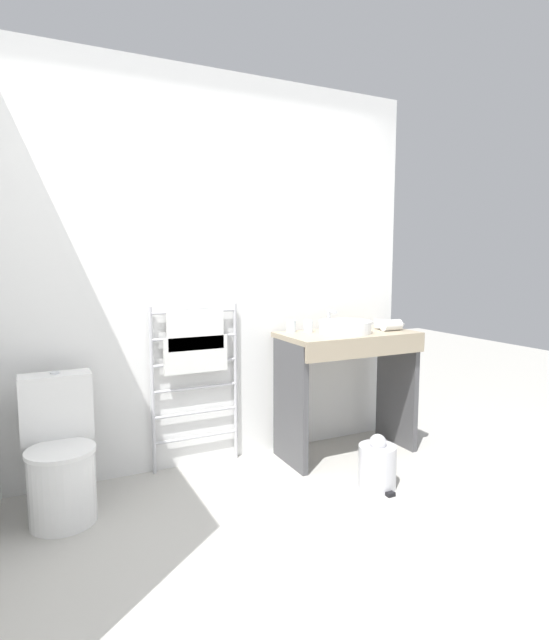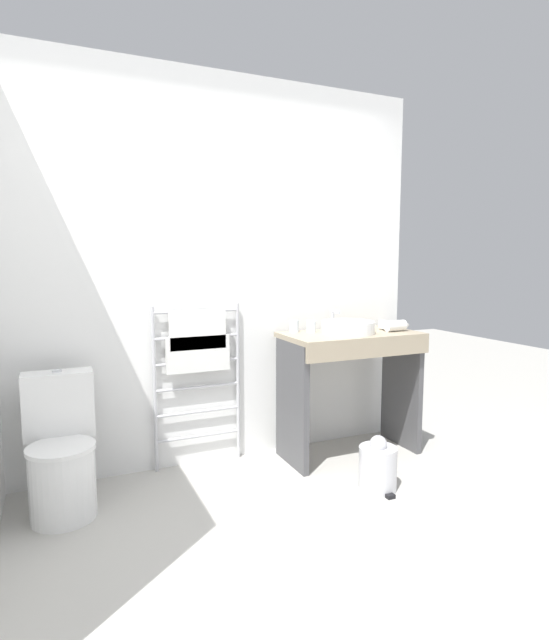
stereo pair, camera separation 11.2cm
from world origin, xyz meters
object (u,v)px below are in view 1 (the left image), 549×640
towel_radiator (196,353)px  cup_near_edge (308,326)px  cup_near_wall (291,326)px  hair_dryer (391,325)px  sink_basin (345,327)px  trash_bin (377,465)px  toilet (60,458)px

towel_radiator → cup_near_edge: (0.79, -0.12, 0.15)m
towel_radiator → cup_near_wall: size_ratio=12.92×
hair_dryer → cup_near_wall: bearing=160.8°
cup_near_wall → hair_dryer: cup_near_wall is taller
sink_basin → cup_near_edge: same height
towel_radiator → hair_dryer: 1.41m
cup_near_wall → hair_dryer: (0.69, -0.24, -0.00)m
cup_near_edge → hair_dryer: cup_near_edge is taller
hair_dryer → trash_bin: 1.04m
cup_near_edge → trash_bin: 1.04m
trash_bin → sink_basin: bearing=78.4°
sink_basin → cup_near_edge: bearing=146.2°
cup_near_wall → hair_dryer: size_ratio=0.42×
cup_near_wall → towel_radiator: bearing=175.3°
sink_basin → toilet: bearing=-178.6°
toilet → trash_bin: bearing=-15.5°
cup_near_wall → trash_bin: cup_near_wall is taller
sink_basin → cup_near_wall: bearing=147.3°
toilet → towel_radiator: (0.86, 0.31, 0.45)m
towel_radiator → sink_basin: (1.00, -0.26, 0.15)m
towel_radiator → trash_bin: (0.89, -0.79, -0.64)m
cup_near_wall → trash_bin: bearing=-74.2°
cup_near_wall → cup_near_edge: size_ratio=0.99×
toilet → hair_dryer: bearing=0.2°
towel_radiator → cup_near_wall: (0.68, -0.06, 0.15)m
sink_basin → trash_bin: size_ratio=1.09×
cup_near_wall → cup_near_edge: 0.12m
towel_radiator → toilet: bearing=-160.5°
trash_bin → hair_dryer: bearing=45.5°
cup_near_edge → trash_bin: size_ratio=0.25×
toilet → cup_near_edge: 1.76m
toilet → towel_radiator: bearing=19.5°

